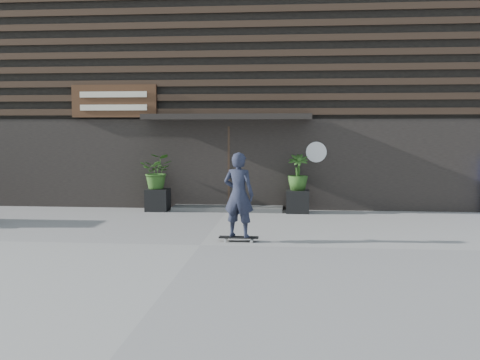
# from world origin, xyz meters

# --- Properties ---
(ground) EXTENTS (80.00, 80.00, 0.00)m
(ground) POSITION_xyz_m (0.00, 0.00, 0.00)
(ground) COLOR gray
(ground) RESTS_ON ground
(entrance_step) EXTENTS (3.00, 0.80, 0.12)m
(entrance_step) POSITION_xyz_m (0.00, 4.60, 0.06)
(entrance_step) COLOR #484845
(entrance_step) RESTS_ON ground
(planter_pot_left) EXTENTS (0.60, 0.60, 0.60)m
(planter_pot_left) POSITION_xyz_m (-1.90, 4.40, 0.30)
(planter_pot_left) COLOR black
(planter_pot_left) RESTS_ON ground
(bamboo_left) EXTENTS (0.86, 0.75, 0.96)m
(bamboo_left) POSITION_xyz_m (-1.90, 4.40, 1.08)
(bamboo_left) COLOR #2D591E
(bamboo_left) RESTS_ON planter_pot_left
(planter_pot_right) EXTENTS (0.60, 0.60, 0.60)m
(planter_pot_right) POSITION_xyz_m (1.90, 4.40, 0.30)
(planter_pot_right) COLOR black
(planter_pot_right) RESTS_ON ground
(bamboo_right) EXTENTS (0.54, 0.54, 0.96)m
(bamboo_right) POSITION_xyz_m (1.90, 4.40, 1.08)
(bamboo_right) COLOR #2D591E
(bamboo_right) RESTS_ON planter_pot_right
(building) EXTENTS (18.00, 11.00, 8.00)m
(building) POSITION_xyz_m (-0.00, 9.96, 3.99)
(building) COLOR black
(building) RESTS_ON ground
(skateboarder) EXTENTS (0.78, 0.54, 1.77)m
(skateboarder) POSITION_xyz_m (0.70, 0.41, 0.92)
(skateboarder) COLOR black
(skateboarder) RESTS_ON ground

